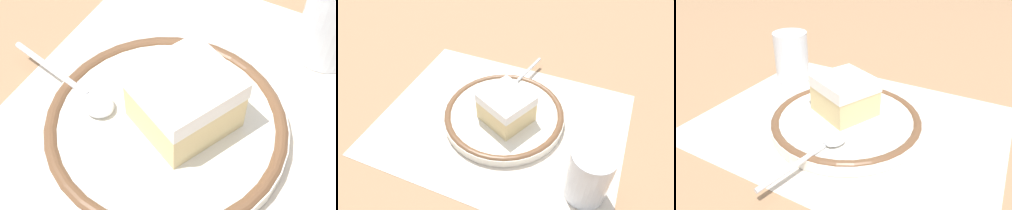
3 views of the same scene
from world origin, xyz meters
TOP-DOWN VIEW (x-y plane):
  - ground_plane at (0.00, 0.00)m, footprint 2.40×2.40m
  - placemat at (0.00, 0.00)m, footprint 0.44×0.34m
  - plate at (-0.00, -0.01)m, footprint 0.22×0.22m
  - cake_slice at (-0.01, -0.00)m, footprint 0.10×0.10m
  - spoon at (0.01, -0.09)m, footprint 0.04×0.14m
  - cup at (-0.17, 0.08)m, footprint 0.06×0.06m
  - napkin at (0.15, 0.08)m, footprint 0.14×0.14m

SIDE VIEW (x-z plane):
  - ground_plane at x=0.00m, z-range 0.00..0.00m
  - placemat at x=0.00m, z-range 0.00..0.00m
  - napkin at x=0.15m, z-range 0.00..0.00m
  - plate at x=0.00m, z-range 0.00..0.02m
  - spoon at x=0.01m, z-range 0.02..0.03m
  - cup at x=-0.17m, z-range 0.00..0.09m
  - cake_slice at x=-0.01m, z-range 0.02..0.07m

